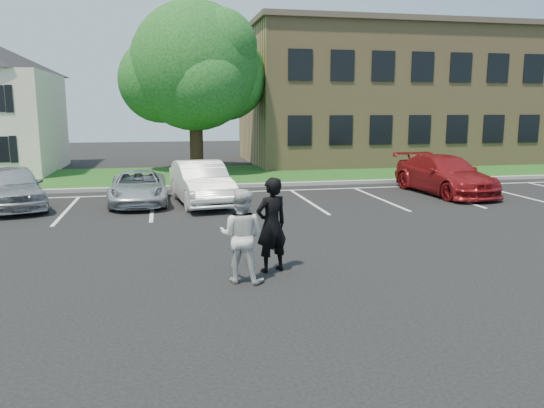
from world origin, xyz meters
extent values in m
plane|color=black|center=(0.00, 0.00, 0.00)|extent=(90.00, 90.00, 0.00)
cube|color=gray|center=(0.00, 12.00, 0.07)|extent=(40.00, 0.30, 0.15)
cube|color=#1A5110|center=(0.00, 16.00, 0.04)|extent=(44.00, 8.00, 0.08)
cube|color=silver|center=(-5.60, 8.00, 0.01)|extent=(0.12, 5.20, 0.01)
cube|color=silver|center=(-2.80, 8.00, 0.01)|extent=(0.12, 5.20, 0.01)
cube|color=silver|center=(0.00, 8.00, 0.01)|extent=(0.12, 5.20, 0.01)
cube|color=silver|center=(2.80, 8.00, 0.01)|extent=(0.12, 5.20, 0.01)
cube|color=silver|center=(5.60, 8.00, 0.01)|extent=(0.12, 5.20, 0.01)
cube|color=silver|center=(8.40, 8.00, 0.01)|extent=(0.12, 5.20, 0.01)
cube|color=silver|center=(11.20, 8.00, 0.01)|extent=(0.12, 5.20, 0.01)
cube|color=silver|center=(1.40, 10.70, 0.01)|extent=(34.00, 0.12, 0.01)
cube|color=#A18656|center=(14.00, 22.00, 4.00)|extent=(22.00, 10.00, 8.00)
cube|color=brown|center=(14.00, 22.00, 8.15)|extent=(22.40, 10.40, 0.30)
cube|color=black|center=(4.80, 16.97, 2.20)|extent=(1.30, 0.06, 1.60)
cube|color=black|center=(4.80, 16.97, 5.60)|extent=(1.30, 0.06, 1.60)
cube|color=black|center=(7.10, 16.97, 2.20)|extent=(1.30, 0.06, 1.60)
cube|color=black|center=(7.10, 16.97, 5.60)|extent=(1.30, 0.06, 1.60)
cube|color=black|center=(9.40, 16.97, 2.20)|extent=(1.30, 0.06, 1.60)
cube|color=black|center=(9.40, 16.97, 5.60)|extent=(1.30, 0.06, 1.60)
cube|color=black|center=(11.70, 16.97, 2.20)|extent=(1.30, 0.06, 1.60)
cube|color=black|center=(11.70, 16.97, 5.60)|extent=(1.30, 0.06, 1.60)
cube|color=black|center=(14.00, 16.97, 2.20)|extent=(1.30, 0.06, 1.60)
cube|color=black|center=(14.00, 16.97, 5.60)|extent=(1.30, 0.06, 1.60)
cube|color=black|center=(16.30, 16.97, 2.20)|extent=(1.30, 0.06, 1.60)
cube|color=black|center=(16.30, 16.97, 5.60)|extent=(1.30, 0.06, 1.60)
cube|color=black|center=(18.60, 16.97, 2.20)|extent=(1.30, 0.06, 1.60)
cube|color=black|center=(18.60, 16.97, 5.60)|extent=(1.30, 0.06, 1.60)
cylinder|color=black|center=(-0.61, 17.78, 1.60)|extent=(0.70, 0.70, 3.20)
sphere|color=#10440D|center=(-0.61, 17.78, 5.50)|extent=(6.60, 6.60, 6.60)
sphere|color=#10440D|center=(0.99, 18.48, 5.00)|extent=(4.60, 4.60, 4.60)
sphere|color=#10440D|center=(-2.31, 18.18, 4.80)|extent=(4.40, 4.40, 4.40)
sphere|color=#10440D|center=(-0.21, 16.28, 4.60)|extent=(4.00, 4.00, 4.00)
sphere|color=#10440D|center=(-1.21, 19.38, 5.80)|extent=(4.20, 4.20, 4.20)
sphere|color=#10440D|center=(0.59, 16.88, 6.40)|extent=(3.80, 3.80, 3.80)
imported|color=black|center=(-0.22, 0.00, 1.00)|extent=(0.85, 0.71, 1.99)
imported|color=silver|center=(-0.93, -0.55, 0.93)|extent=(1.12, 1.02, 1.86)
imported|color=#B1B1B7|center=(-7.39, 8.68, 0.74)|extent=(3.08, 4.68, 1.48)
imported|color=#BABEC3|center=(-3.28, 8.77, 0.59)|extent=(2.02, 4.27, 1.18)
imported|color=silver|center=(-1.08, 8.31, 0.76)|extent=(2.19, 4.78, 1.52)
imported|color=maroon|center=(8.61, 8.63, 0.76)|extent=(2.54, 5.39, 1.52)
camera|label=1|loc=(-2.38, -10.52, 3.39)|focal=35.00mm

